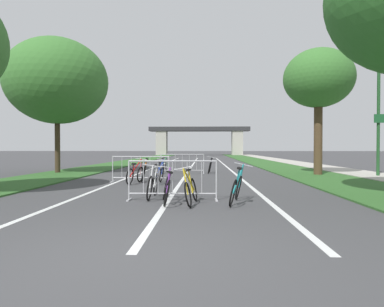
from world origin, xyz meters
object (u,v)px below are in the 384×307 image
at_px(tree_right_pine_far, 318,79).
at_px(bicycle_blue_7, 159,174).
at_px(bicycle_yellow_8, 191,190).
at_px(crowd_barrier_nearest, 173,181).
at_px(bicycle_black_0, 210,166).
at_px(crowd_barrier_second, 141,169).
at_px(bicycle_teal_1, 236,188).
at_px(bicycle_purple_2, 167,189).
at_px(bicycle_white_4, 153,184).
at_px(bicycle_red_5, 135,174).
at_px(crowd_barrier_third, 182,164).
at_px(tree_left_maple_mid, 57,81).
at_px(lamppost_with_sign, 379,110).
at_px(bicycle_green_3, 165,166).
at_px(bicycle_orange_6, 144,172).

relative_size(tree_right_pine_far, bicycle_blue_7, 3.65).
bearing_deg(bicycle_yellow_8, crowd_barrier_nearest, -42.95).
bearing_deg(bicycle_black_0, bicycle_blue_7, 73.37).
xyz_separation_m(tree_right_pine_far, crowd_barrier_second, (-8.26, -3.69, -4.30)).
bearing_deg(bicycle_teal_1, crowd_barrier_second, 136.77).
xyz_separation_m(bicycle_purple_2, bicycle_white_4, (-0.46, 0.83, 0.02)).
bearing_deg(bicycle_red_5, crowd_barrier_third, 85.08).
xyz_separation_m(crowd_barrier_second, bicycle_red_5, (-0.11, -0.47, -0.17)).
relative_size(bicycle_red_5, bicycle_blue_7, 0.94).
distance_m(crowd_barrier_third, bicycle_blue_7, 5.09).
height_order(tree_left_maple_mid, lamppost_with_sign, tree_left_maple_mid).
relative_size(tree_left_maple_mid, bicycle_black_0, 4.26).
bearing_deg(bicycle_red_5, bicycle_black_0, 72.74).
height_order(crowd_barrier_second, bicycle_yellow_8, crowd_barrier_second).
xyz_separation_m(bicycle_green_3, bicycle_yellow_8, (1.87, -10.26, -0.01)).
xyz_separation_m(bicycle_green_3, bicycle_red_5, (-0.46, -5.60, -0.01)).
xyz_separation_m(bicycle_red_5, bicycle_blue_7, (0.92, -0.04, 0.01)).
distance_m(crowd_barrier_nearest, bicycle_green_3, 9.78).
bearing_deg(bicycle_red_5, bicycle_yellow_8, -51.80).
relative_size(crowd_barrier_third, bicycle_white_4, 1.42).
bearing_deg(bicycle_orange_6, bicycle_white_4, 95.29).
distance_m(bicycle_white_4, bicycle_orange_6, 4.72).
relative_size(crowd_barrier_second, bicycle_teal_1, 1.36).
height_order(crowd_barrier_nearest, crowd_barrier_second, same).
xyz_separation_m(crowd_barrier_nearest, bicycle_teal_1, (1.63, -0.39, -0.14)).
height_order(bicycle_teal_1, bicycle_purple_2, bicycle_teal_1).
distance_m(crowd_barrier_nearest, bicycle_teal_1, 1.68).
distance_m(lamppost_with_sign, bicycle_black_0, 8.63).
distance_m(tree_left_maple_mid, crowd_barrier_second, 8.38).
distance_m(bicycle_red_5, bicycle_yellow_8, 5.21).
xyz_separation_m(bicycle_black_0, bicycle_purple_2, (-1.26, -9.91, -0.01)).
distance_m(crowd_barrier_nearest, bicycle_blue_7, 4.15).
bearing_deg(crowd_barrier_nearest, tree_left_maple_mid, 128.09).
distance_m(crowd_barrier_nearest, bicycle_black_0, 9.56).
height_order(crowd_barrier_nearest, bicycle_yellow_8, crowd_barrier_nearest).
bearing_deg(bicycle_teal_1, bicycle_black_0, 105.41).
bearing_deg(crowd_barrier_third, tree_right_pine_far, -7.13).
relative_size(crowd_barrier_third, bicycle_black_0, 1.38).
distance_m(tree_left_maple_mid, bicycle_purple_2, 12.72).
bearing_deg(bicycle_white_4, bicycle_purple_2, 120.12).
relative_size(bicycle_teal_1, bicycle_purple_2, 1.05).
distance_m(crowd_barrier_nearest, bicycle_purple_2, 0.46).
bearing_deg(bicycle_teal_1, bicycle_red_5, 140.39).
bearing_deg(bicycle_white_4, bicycle_green_3, -83.98).
height_order(crowd_barrier_nearest, bicycle_orange_6, crowd_barrier_nearest).
distance_m(crowd_barrier_second, bicycle_white_4, 4.29).
distance_m(bicycle_purple_2, bicycle_blue_7, 4.53).
xyz_separation_m(bicycle_black_0, bicycle_orange_6, (-2.81, -4.49, 0.01)).
relative_size(crowd_barrier_nearest, bicycle_blue_7, 1.36).
relative_size(bicycle_orange_6, bicycle_blue_7, 0.95).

